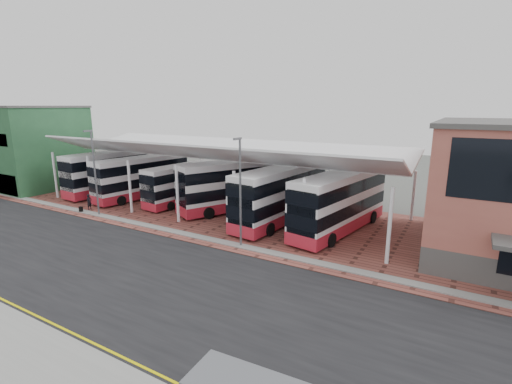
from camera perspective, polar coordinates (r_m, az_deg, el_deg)
ground at (r=24.49m, az=-14.53°, el=-11.97°), size 140.00×140.00×0.00m
road at (r=23.86m, az=-16.25°, el=-12.74°), size 120.00×14.00×0.02m
forecourt at (r=33.35m, az=3.85°, el=-4.67°), size 72.00×16.00×0.06m
sidewalk at (r=19.99m, az=-34.01°, el=-19.82°), size 120.00×4.00×0.14m
north_kerb at (r=28.80m, az=-5.84°, el=-7.56°), size 120.00×0.80×0.14m
yellow_line_near at (r=20.75m, az=-28.84°, el=-18.05°), size 120.00×0.12×0.01m
yellow_line_far at (r=20.88m, az=-28.11°, el=-17.77°), size 120.00×0.12×0.01m
canopy at (r=37.00m, az=-6.59°, el=6.19°), size 37.00×11.63×7.07m
shop_green at (r=53.28m, az=-29.98°, el=5.91°), size 6.40×10.20×10.22m
shop_cream at (r=58.98m, az=-33.19°, el=6.06°), size 6.40×10.20×10.22m
lamp_west at (r=37.50m, az=-23.59°, el=3.05°), size 0.16×0.90×8.07m
lamp_east at (r=26.53m, az=-2.46°, el=0.38°), size 0.16×0.90×8.07m
bus_0 at (r=47.40m, az=-21.00°, el=2.88°), size 3.62×12.04×4.89m
bus_1 at (r=43.61m, az=-17.15°, el=2.16°), size 4.17×11.45×4.61m
bus_2 at (r=40.21m, az=-10.78°, el=1.27°), size 3.37×10.19×4.12m
bus_3 at (r=36.77m, az=-3.03°, el=0.99°), size 7.76×11.84×4.89m
bus_4 at (r=32.91m, az=3.87°, el=-0.45°), size 3.94×12.14×4.91m
bus_5 at (r=31.18m, az=12.80°, el=-1.56°), size 4.70×12.11×4.87m
pedestrian at (r=40.58m, az=-24.27°, el=-1.40°), size 0.47×0.63×1.57m
suitcase at (r=39.98m, az=-25.33°, el=-2.45°), size 0.33×0.24×0.57m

